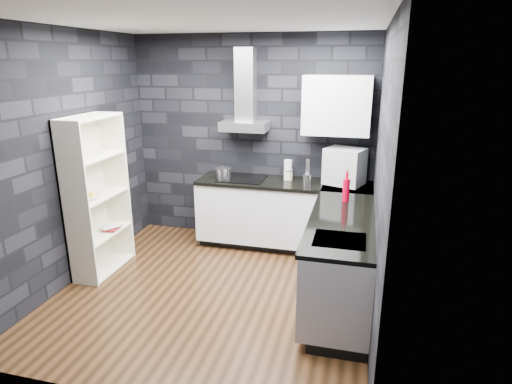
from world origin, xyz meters
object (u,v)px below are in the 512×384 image
at_px(glass_vase, 288,170).
at_px(utensil_crock, 307,179).
at_px(fruit_bowl, 90,196).
at_px(pot, 223,173).
at_px(appliance_garage, 345,166).
at_px(red_bottle, 346,190).
at_px(bookshelf, 97,196).
at_px(storage_jar, 289,175).

xyz_separation_m(glass_vase, utensil_crock, (0.27, -0.17, -0.06)).
xyz_separation_m(utensil_crock, fruit_bowl, (-2.22, -1.19, -0.03)).
height_order(pot, glass_vase, glass_vase).
relative_size(utensil_crock, fruit_bowl, 0.62).
distance_m(appliance_garage, fruit_bowl, 2.97).
bearing_deg(fruit_bowl, glass_vase, 34.95).
relative_size(red_bottle, bookshelf, 0.14).
xyz_separation_m(pot, bookshelf, (-1.14, -1.07, -0.07)).
xyz_separation_m(appliance_garage, fruit_bowl, (-2.66, -1.31, -0.19)).
xyz_separation_m(glass_vase, fruit_bowl, (-1.95, -1.36, -0.09)).
relative_size(bookshelf, fruit_bowl, 8.92).
bearing_deg(appliance_garage, pot, -154.69).
height_order(glass_vase, bookshelf, bookshelf).
distance_m(storage_jar, red_bottle, 1.04).
distance_m(utensil_crock, bookshelf, 2.47).
relative_size(glass_vase, bookshelf, 0.14).
relative_size(storage_jar, utensil_crock, 0.94).
xyz_separation_m(pot, glass_vase, (0.81, 0.17, 0.06)).
height_order(utensil_crock, red_bottle, red_bottle).
distance_m(pot, appliance_garage, 1.53).
bearing_deg(storage_jar, utensil_crock, -31.98).
relative_size(pot, glass_vase, 0.77).
xyz_separation_m(red_bottle, bookshelf, (-2.71, -0.51, -0.13)).
distance_m(glass_vase, fruit_bowl, 2.38).
relative_size(pot, storage_jar, 1.65).
bearing_deg(glass_vase, storage_jar, -36.57).
distance_m(appliance_garage, bookshelf, 2.92).
bearing_deg(appliance_garage, utensil_crock, -143.76).
height_order(glass_vase, utensil_crock, glass_vase).
height_order(red_bottle, fruit_bowl, red_bottle).
height_order(utensil_crock, appliance_garage, appliance_garage).
relative_size(pot, appliance_garage, 0.44).
bearing_deg(appliance_garage, bookshelf, -135.02).
height_order(storage_jar, bookshelf, bookshelf).
xyz_separation_m(glass_vase, storage_jar, (0.02, -0.01, -0.07)).
bearing_deg(fruit_bowl, appliance_garage, 26.27).
xyz_separation_m(storage_jar, fruit_bowl, (-1.97, -1.35, -0.02)).
bearing_deg(pot, fruit_bowl, -133.64).
bearing_deg(red_bottle, bookshelf, -169.30).
height_order(glass_vase, red_bottle, same).
bearing_deg(appliance_garage, glass_vase, -163.22).
relative_size(storage_jar, fruit_bowl, 0.58).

